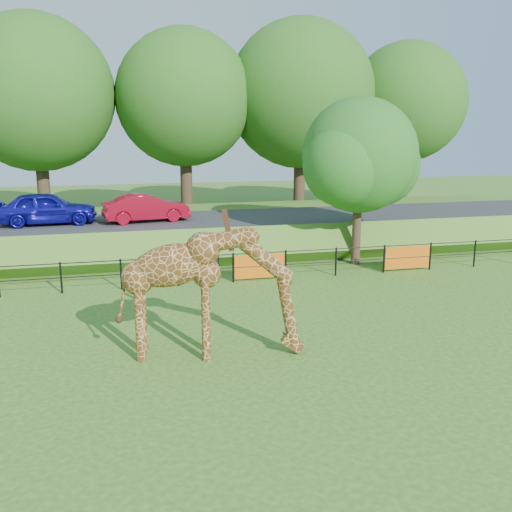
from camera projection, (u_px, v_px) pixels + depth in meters
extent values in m
plane|color=#316018|center=(216.00, 380.00, 12.92)|extent=(90.00, 90.00, 0.00)
cube|color=#316018|center=(162.00, 231.00, 27.45)|extent=(40.00, 9.00, 1.30)
cube|color=#2D2D30|center=(164.00, 221.00, 25.87)|extent=(40.00, 5.00, 0.12)
imported|color=#1815B1|center=(46.00, 208.00, 24.62)|extent=(4.26, 1.88, 1.42)
imported|color=#B10C22|center=(146.00, 208.00, 25.37)|extent=(3.94, 1.90, 1.24)
imported|color=black|center=(214.00, 260.00, 21.47)|extent=(0.51, 0.34, 1.37)
cylinder|color=#362518|center=(357.00, 226.00, 23.37)|extent=(0.36, 0.36, 3.20)
sphere|color=#1C5E1A|center=(360.00, 155.00, 22.72)|extent=(4.60, 4.60, 4.60)
sphere|color=#1C5E1A|center=(378.00, 165.00, 23.74)|extent=(3.45, 3.45, 3.45)
sphere|color=#1C5E1A|center=(344.00, 165.00, 21.94)|extent=(3.22, 3.22, 3.22)
cylinder|color=#362518|center=(43.00, 182.00, 31.82)|extent=(0.70, 0.70, 5.00)
sphere|color=#1D4A13|center=(36.00, 93.00, 30.73)|extent=(8.40, 8.40, 8.40)
cylinder|color=#362518|center=(186.00, 179.00, 33.65)|extent=(0.70, 0.70, 5.00)
sphere|color=#1D4A13|center=(184.00, 98.00, 32.60)|extent=(7.80, 7.80, 7.80)
cylinder|color=#362518|center=(299.00, 177.00, 35.25)|extent=(0.70, 0.70, 5.00)
sphere|color=#1D4A13|center=(301.00, 94.00, 34.14)|extent=(8.80, 8.80, 8.80)
cylinder|color=#362518|center=(402.00, 174.00, 36.85)|extent=(0.70, 0.70, 5.00)
sphere|color=#1D4A13|center=(407.00, 102.00, 35.83)|extent=(7.40, 7.40, 7.40)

